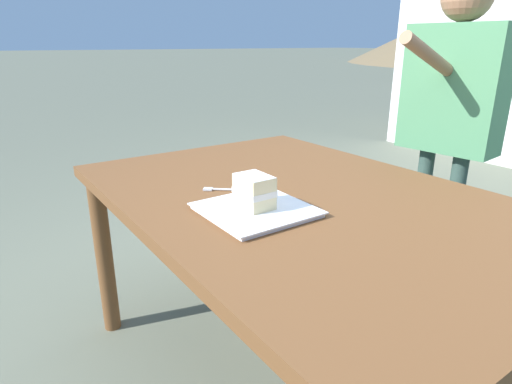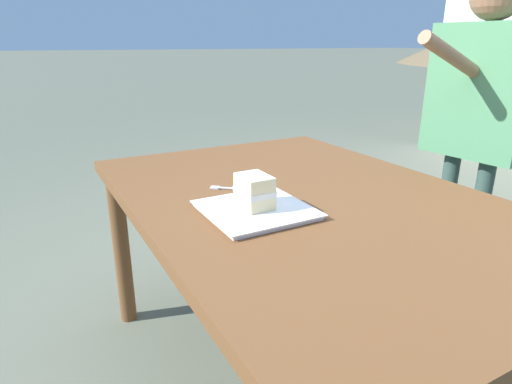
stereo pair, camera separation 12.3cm
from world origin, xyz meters
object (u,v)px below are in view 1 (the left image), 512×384
object	(u,v)px
dessert_plate	(256,210)
dessert_fork	(225,190)
patio_table	(303,219)
diner_person	(452,95)
cake_slice	(254,191)

from	to	relation	value
dessert_plate	dessert_fork	distance (m)	0.22
patio_table	diner_person	distance (m)	0.96
cake_slice	dessert_fork	distance (m)	0.22
cake_slice	dessert_fork	size ratio (longest dim) A/B	0.78
dessert_fork	cake_slice	bearing A→B (deg)	172.45
cake_slice	diner_person	world-z (taller)	diner_person
dessert_fork	patio_table	bearing A→B (deg)	-133.69
patio_table	dessert_plate	world-z (taller)	dessert_plate
patio_table	cake_slice	xyz separation A→B (m)	(-0.03, 0.22, 0.15)
patio_table	diner_person	world-z (taller)	diner_person
dessert_plate	dessert_fork	xyz separation A→B (m)	(0.22, -0.03, -0.00)
patio_table	diner_person	size ratio (longest dim) A/B	1.05
dessert_plate	diner_person	distance (m)	1.14
diner_person	dessert_fork	bearing A→B (deg)	84.64
cake_slice	dessert_fork	bearing A→B (deg)	-7.55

